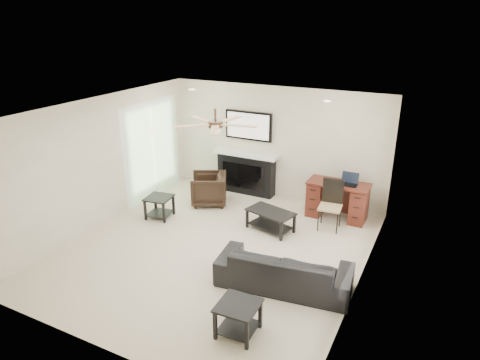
{
  "coord_description": "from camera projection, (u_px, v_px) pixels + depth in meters",
  "views": [
    {
      "loc": [
        3.39,
        -5.75,
        3.89
      ],
      "look_at": [
        0.2,
        0.58,
        1.15
      ],
      "focal_mm": 32.0,
      "sensor_mm": 36.0,
      "label": 1
    }
  ],
  "objects": [
    {
      "name": "laptop",
      "position": [
        349.0,
        180.0,
        8.39
      ],
      "size": [
        0.33,
        0.24,
        0.23
      ],
      "primitive_type": "cube",
      "color": "black",
      "rests_on": "desk"
    },
    {
      "name": "desk_chair",
      "position": [
        330.0,
        206.0,
        8.18
      ],
      "size": [
        0.46,
        0.48,
        0.97
      ],
      "primitive_type": "cube",
      "rotation": [
        0.0,
        0.0,
        0.1
      ],
      "color": "black",
      "rests_on": "ground"
    },
    {
      "name": "fireplace_unit",
      "position": [
        246.0,
        154.0,
        9.7
      ],
      "size": [
        1.52,
        0.34,
        1.91
      ],
      "primitive_type": "cube",
      "color": "black",
      "rests_on": "ground"
    },
    {
      "name": "desk",
      "position": [
        337.0,
        200.0,
        8.67
      ],
      "size": [
        1.22,
        0.56,
        0.76
      ],
      "primitive_type": "cube",
      "color": "#421710",
      "rests_on": "ground"
    },
    {
      "name": "end_table_near",
      "position": [
        238.0,
        319.0,
        5.52
      ],
      "size": [
        0.54,
        0.54,
        0.45
      ],
      "primitive_type": "cube",
      "rotation": [
        0.0,
        0.0,
        0.04
      ],
      "color": "black",
      "rests_on": "ground"
    },
    {
      "name": "sofa",
      "position": [
        284.0,
        269.0,
        6.48
      ],
      "size": [
        2.12,
        1.04,
        0.59
      ],
      "primitive_type": "imported",
      "rotation": [
        0.0,
        0.0,
        3.27
      ],
      "color": "black",
      "rests_on": "ground"
    },
    {
      "name": "coffee_table",
      "position": [
        270.0,
        221.0,
        8.22
      ],
      "size": [
        1.0,
        0.71,
        0.4
      ],
      "primitive_type": "cube",
      "rotation": [
        0.0,
        0.0,
        -0.26
      ],
      "color": "black",
      "rests_on": "ground"
    },
    {
      "name": "end_table_left",
      "position": [
        160.0,
        207.0,
        8.74
      ],
      "size": [
        0.57,
        0.57,
        0.45
      ],
      "primitive_type": "cube",
      "rotation": [
        0.0,
        0.0,
        0.15
      ],
      "color": "black",
      "rests_on": "ground"
    },
    {
      "name": "armchair",
      "position": [
        209.0,
        189.0,
        9.34
      ],
      "size": [
        1.0,
        1.0,
        0.68
      ],
      "primitive_type": "imported",
      "rotation": [
        0.0,
        0.0,
        -1.09
      ],
      "color": "black",
      "rests_on": "ground"
    },
    {
      "name": "room_shell",
      "position": [
        225.0,
        159.0,
        7.0
      ],
      "size": [
        5.5,
        5.54,
        2.52
      ],
      "color": "beige",
      "rests_on": "ground"
    }
  ]
}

